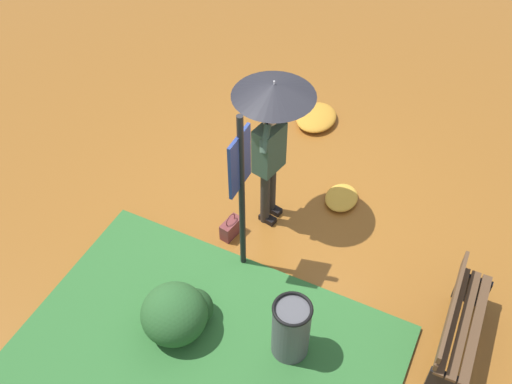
% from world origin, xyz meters
% --- Properties ---
extents(ground_plane, '(18.00, 18.00, 0.00)m').
position_xyz_m(ground_plane, '(0.00, 0.00, 0.00)').
color(ground_plane, brown).
extents(person_with_umbrella, '(0.96, 0.96, 2.04)m').
position_xyz_m(person_with_umbrella, '(0.07, 0.15, 1.55)').
color(person_with_umbrella, '#2D2823').
rests_on(person_with_umbrella, ground_plane).
extents(info_sign_post, '(0.44, 0.07, 2.30)m').
position_xyz_m(info_sign_post, '(-0.85, 0.08, 1.44)').
color(info_sign_post, black).
rests_on(info_sign_post, ground_plane).
extents(handbag, '(0.32, 0.19, 0.37)m').
position_xyz_m(handbag, '(-0.51, 0.42, 0.13)').
color(handbag, brown).
rests_on(handbag, ground_plane).
extents(park_bench, '(1.40, 0.40, 0.75)m').
position_xyz_m(park_bench, '(-0.83, -2.46, 0.40)').
color(park_bench, black).
rests_on(park_bench, ground_plane).
extents(trash_bin, '(0.42, 0.42, 0.83)m').
position_xyz_m(trash_bin, '(-1.68, -0.91, 0.42)').
color(trash_bin, '#4C4C51').
rests_on(trash_bin, ground_plane).
extents(shrub_cluster, '(0.80, 0.72, 0.65)m').
position_xyz_m(shrub_cluster, '(-1.96, 0.29, 0.30)').
color(shrub_cluster, '#285628').
rests_on(shrub_cluster, ground_plane).
extents(leaf_pile_near_person, '(0.74, 0.59, 0.16)m').
position_xyz_m(leaf_pile_near_person, '(2.06, 0.29, 0.08)').
color(leaf_pile_near_person, '#C68428').
rests_on(leaf_pile_near_person, ground_plane).
extents(leaf_pile_by_bench, '(0.53, 0.42, 0.12)m').
position_xyz_m(leaf_pile_by_bench, '(0.66, -0.64, 0.06)').
color(leaf_pile_by_bench, gold).
rests_on(leaf_pile_by_bench, ground_plane).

